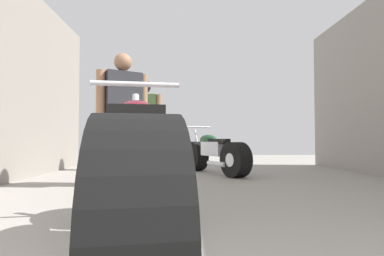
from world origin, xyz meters
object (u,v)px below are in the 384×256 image
mechanic_in_blue (123,110)px  mechanic_with_helmet (144,116)px  motorcycle_black_naked (215,154)px  motorcycle_maroon_cruiser (135,173)px

mechanic_in_blue → mechanic_with_helmet: 1.94m
motorcycle_black_naked → mechanic_with_helmet: 1.58m
mechanic_in_blue → mechanic_with_helmet: bearing=89.0°
motorcycle_maroon_cruiser → mechanic_with_helmet: 4.40m
mechanic_with_helmet → mechanic_in_blue: bearing=-91.0°
motorcycle_maroon_cruiser → mechanic_with_helmet: mechanic_with_helmet is taller
motorcycle_black_naked → motorcycle_maroon_cruiser: bearing=-102.1°
motorcycle_black_naked → mechanic_with_helmet: size_ratio=0.98×
motorcycle_maroon_cruiser → motorcycle_black_naked: motorcycle_maroon_cruiser is taller
motorcycle_maroon_cruiser → mechanic_in_blue: 2.50m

